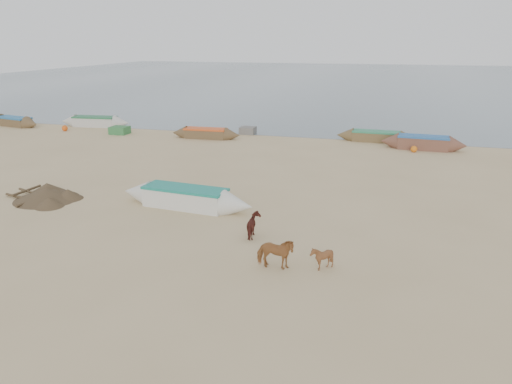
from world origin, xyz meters
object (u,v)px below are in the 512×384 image
at_px(cow_adult, 275,253).
at_px(calf_right, 255,226).
at_px(calf_front, 322,258).
at_px(near_canoe, 185,197).

bearing_deg(cow_adult, calf_right, 28.41).
bearing_deg(cow_adult, calf_front, -77.37).
relative_size(calf_front, calf_right, 0.90).
distance_m(calf_front, calf_right, 3.63).
bearing_deg(near_canoe, calf_front, -28.22).
distance_m(calf_front, near_canoe, 8.43).
bearing_deg(cow_adult, near_canoe, 45.72).
xyz_separation_m(calf_front, near_canoe, (-7.01, 4.69, 0.05)).
xyz_separation_m(calf_front, calf_right, (-2.95, 2.11, 0.05)).
height_order(calf_front, near_canoe, near_canoe).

